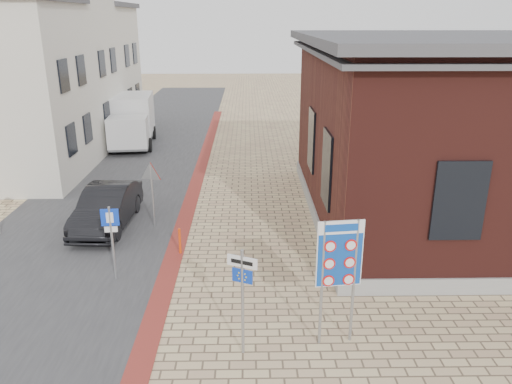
# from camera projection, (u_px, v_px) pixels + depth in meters

# --- Properties ---
(ground) EXTENTS (120.00, 120.00, 0.00)m
(ground) POSITION_uv_depth(u_px,v_px,m) (232.00, 316.00, 13.01)
(ground) COLOR tan
(ground) RESTS_ON ground
(road_strip) EXTENTS (7.00, 60.00, 0.02)m
(road_strip) POSITION_uv_depth(u_px,v_px,m) (139.00, 161.00, 27.07)
(road_strip) COLOR #38383A
(road_strip) RESTS_ON ground
(curb_strip) EXTENTS (0.60, 40.00, 0.02)m
(curb_strip) POSITION_uv_depth(u_px,v_px,m) (194.00, 190.00, 22.41)
(curb_strip) COLOR maroon
(curb_strip) RESTS_ON ground
(brick_building) EXTENTS (13.00, 13.00, 6.80)m
(brick_building) POSITION_uv_depth(u_px,v_px,m) (477.00, 127.00, 18.60)
(brick_building) COLOR gray
(brick_building) RESTS_ON ground
(townhouse_mid) EXTENTS (7.40, 6.40, 9.10)m
(townhouse_mid) POSITION_uv_depth(u_px,v_px,m) (46.00, 70.00, 28.31)
(townhouse_mid) COLOR beige
(townhouse_mid) RESTS_ON ground
(townhouse_far) EXTENTS (7.40, 6.40, 8.30)m
(townhouse_far) POSITION_uv_depth(u_px,v_px,m) (80.00, 67.00, 34.11)
(townhouse_far) COLOR beige
(townhouse_far) RESTS_ON ground
(bike_rack) EXTENTS (0.08, 1.80, 0.60)m
(bike_rack) POSITION_uv_depth(u_px,v_px,m) (322.00, 266.00, 15.04)
(bike_rack) COLOR slate
(bike_rack) RESTS_ON ground
(sedan) EXTENTS (1.76, 4.60, 1.50)m
(sedan) POSITION_uv_depth(u_px,v_px,m) (107.00, 207.00, 18.41)
(sedan) COLOR black
(sedan) RESTS_ON ground
(box_truck) EXTENTS (2.84, 5.82, 2.94)m
(box_truck) POSITION_uv_depth(u_px,v_px,m) (132.00, 120.00, 29.99)
(box_truck) COLOR slate
(box_truck) RESTS_ON ground
(border_sign) EXTENTS (1.07, 0.18, 3.14)m
(border_sign) POSITION_uv_depth(u_px,v_px,m) (340.00, 256.00, 11.24)
(border_sign) COLOR gray
(border_sign) RESTS_ON ground
(essen_sign) EXTENTS (0.66, 0.33, 2.63)m
(essen_sign) POSITION_uv_depth(u_px,v_px,m) (242.00, 286.00, 11.02)
(essen_sign) COLOR gray
(essen_sign) RESTS_ON ground
(parking_sign) EXTENTS (0.51, 0.08, 2.31)m
(parking_sign) POSITION_uv_depth(u_px,v_px,m) (111.00, 231.00, 14.33)
(parking_sign) COLOR gray
(parking_sign) RESTS_ON ground
(yield_sign) EXTENTS (0.85, 0.26, 2.43)m
(yield_sign) POSITION_uv_depth(u_px,v_px,m) (151.00, 179.00, 18.01)
(yield_sign) COLOR gray
(yield_sign) RESTS_ON ground
(bollard) EXTENTS (0.10, 0.10, 0.90)m
(bollard) POSITION_uv_depth(u_px,v_px,m) (180.00, 241.00, 16.30)
(bollard) COLOR #DC3F0B
(bollard) RESTS_ON ground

